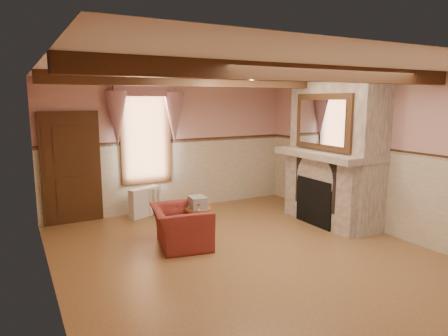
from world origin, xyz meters
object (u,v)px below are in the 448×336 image
side_table (198,223)px  bowl (336,150)px  oil_lamp (309,141)px  mantel_clock (308,143)px  armchair (181,227)px  radiator (145,202)px

side_table → bowl: size_ratio=1.66×
bowl → oil_lamp: bearing=90.0°
mantel_clock → oil_lamp: oil_lamp is taller
side_table → bowl: 2.90m
side_table → armchair: bearing=-152.8°
armchair → bowl: bearing=-85.9°
armchair → radiator: size_ratio=1.46×
side_table → mantel_clock: (2.58, 0.23, 1.25)m
side_table → oil_lamp: (2.58, 0.21, 1.29)m
armchair → side_table: bearing=-52.2°
armchair → mantel_clock: mantel_clock is taller
radiator → bowl: bowl is taller
bowl → oil_lamp: 0.77m
armchair → radiator: (-0.01, 1.95, -0.03)m
bowl → radiator: bearing=142.6°
bowl → armchair: bearing=173.5°
mantel_clock → oil_lamp: (0.00, -0.02, 0.04)m
bowl → mantel_clock: 0.78m
oil_lamp → bowl: bearing=-90.0°
radiator → oil_lamp: oil_lamp is taller
side_table → bowl: bearing=-11.9°
armchair → bowl: bowl is taller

